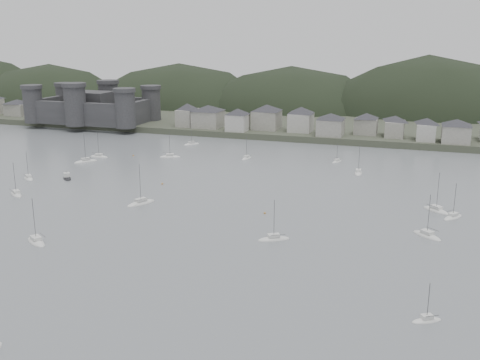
% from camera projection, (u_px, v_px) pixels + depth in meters
% --- Properties ---
extents(ground, '(900.00, 900.00, 0.00)m').
position_uv_depth(ground, '(107.00, 311.00, 100.02)').
color(ground, slate).
rests_on(ground, ground).
extents(far_shore_land, '(900.00, 250.00, 3.00)m').
position_uv_depth(far_shore_land, '(345.00, 108.00, 369.78)').
color(far_shore_land, '#383D2D').
rests_on(far_shore_land, ground).
extents(forested_ridge, '(851.55, 103.94, 102.57)m').
position_uv_depth(forested_ridge, '(346.00, 133.00, 348.09)').
color(forested_ridge, black).
rests_on(forested_ridge, ground).
extents(castle, '(66.00, 43.00, 20.00)m').
position_uv_depth(castle, '(93.00, 107.00, 299.21)').
color(castle, '#313133').
rests_on(castle, far_shore_land).
extents(waterfront_town, '(451.48, 28.46, 12.92)m').
position_uv_depth(waterfront_town, '(422.00, 126.00, 249.98)').
color(waterfront_town, gray).
rests_on(waterfront_town, far_shore_land).
extents(moored_fleet, '(242.14, 178.83, 13.58)m').
position_uv_depth(moored_fleet, '(138.00, 199.00, 168.40)').
color(moored_fleet, silver).
rests_on(moored_fleet, ground).
extents(motor_launch_far, '(6.56, 6.71, 3.67)m').
position_uv_depth(motor_launch_far, '(67.00, 178.00, 192.34)').
color(motor_launch_far, black).
rests_on(motor_launch_far, ground).
extents(mooring_buoys, '(158.62, 137.25, 0.70)m').
position_uv_depth(mooring_buoys, '(194.00, 216.00, 152.61)').
color(mooring_buoys, '#BB833E').
rests_on(mooring_buoys, ground).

